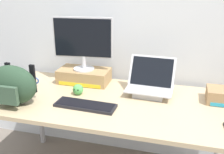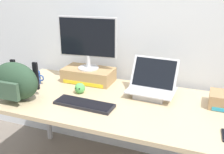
# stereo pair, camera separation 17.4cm
# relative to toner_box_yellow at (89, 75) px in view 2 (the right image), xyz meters

# --- Properties ---
(back_wall) EXTENTS (7.00, 0.10, 2.60)m
(back_wall) POSITION_rel_toner_box_yellow_xyz_m (0.32, 0.24, 0.50)
(back_wall) COLOR silver
(back_wall) RESTS_ON ground
(desk) EXTENTS (1.78, 0.84, 0.75)m
(desk) POSITION_rel_toner_box_yellow_xyz_m (0.32, -0.28, -0.12)
(desk) COLOR tan
(desk) RESTS_ON ground
(toner_box_yellow) EXTENTS (0.43, 0.24, 0.11)m
(toner_box_yellow) POSITION_rel_toner_box_yellow_xyz_m (0.00, 0.00, 0.00)
(toner_box_yellow) COLOR #A88456
(toner_box_yellow) RESTS_ON desk
(desktop_monitor) EXTENTS (0.49, 0.17, 0.44)m
(desktop_monitor) POSITION_rel_toner_box_yellow_xyz_m (0.00, -0.00, 0.30)
(desktop_monitor) COLOR silver
(desktop_monitor) RESTS_ON toner_box_yellow
(open_laptop) EXTENTS (0.36, 0.27, 0.28)m
(open_laptop) POSITION_rel_toner_box_yellow_xyz_m (0.57, -0.11, 0.00)
(open_laptop) COLOR #ADADB2
(open_laptop) RESTS_ON desk
(external_keyboard) EXTENTS (0.43, 0.16, 0.02)m
(external_keyboard) POSITION_rel_toner_box_yellow_xyz_m (0.17, -0.43, -0.05)
(external_keyboard) COLOR black
(external_keyboard) RESTS_ON desk
(messenger_backpack) EXTENTS (0.36, 0.25, 0.28)m
(messenger_backpack) POSITION_rel_toner_box_yellow_xyz_m (-0.34, -0.51, 0.08)
(messenger_backpack) COLOR #28422D
(messenger_backpack) RESTS_ON desk
(coffee_mug) EXTENTS (0.13, 0.08, 0.10)m
(coffee_mug) POSITION_rel_toner_box_yellow_xyz_m (-0.39, -0.21, -0.01)
(coffee_mug) COLOR #2D4C93
(coffee_mug) RESTS_ON desk
(plush_toy) EXTENTS (0.08, 0.08, 0.08)m
(plush_toy) POSITION_rel_toner_box_yellow_xyz_m (0.04, -0.25, -0.02)
(plush_toy) COLOR #56B256
(plush_toy) RESTS_ON desk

